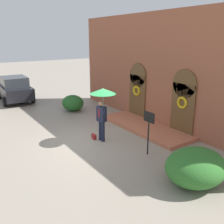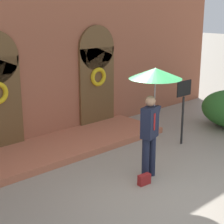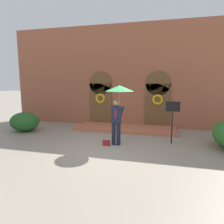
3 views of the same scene
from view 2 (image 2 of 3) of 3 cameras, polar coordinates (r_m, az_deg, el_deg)
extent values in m
plane|color=gray|center=(7.94, 7.53, -11.00)|extent=(80.00, 80.00, 0.00)
cube|color=#9E563D|center=(10.30, -10.40, 11.31)|extent=(14.00, 0.50, 5.60)
cube|color=brown|center=(11.24, -2.30, 3.66)|extent=(1.30, 0.08, 2.40)
cylinder|color=brown|center=(11.05, -2.37, 9.76)|extent=(1.30, 0.08, 1.30)
torus|color=gold|center=(11.12, -2.09, 5.37)|extent=(0.56, 0.12, 0.56)
cube|color=#B56346|center=(9.95, -6.05, -4.77)|extent=(5.20, 1.80, 0.16)
cylinder|color=#191E33|center=(8.04, 5.14, -7.04)|extent=(0.16, 0.16, 0.90)
cylinder|color=#191E33|center=(8.18, 6.09, -6.65)|extent=(0.16, 0.16, 0.90)
cube|color=#191E33|center=(7.84, 5.77, -1.58)|extent=(0.45, 0.34, 0.66)
cube|color=#A51919|center=(7.75, 6.49, -1.50)|extent=(0.06, 0.03, 0.36)
sphere|color=#A87A5B|center=(7.72, 5.86, 1.68)|extent=(0.22, 0.22, 0.22)
cylinder|color=#191E33|center=(7.97, 6.84, -0.57)|extent=(0.22, 0.09, 0.46)
cylinder|color=gray|center=(7.83, 6.50, 1.56)|extent=(0.02, 0.02, 0.98)
cone|color=#1E7538|center=(7.70, 6.64, 5.89)|extent=(1.10, 1.10, 0.22)
cone|color=white|center=(7.70, 6.64, 6.00)|extent=(0.61, 0.60, 0.20)
cube|color=maroon|center=(7.89, 4.93, -10.20)|extent=(0.29, 0.14, 0.22)
cylinder|color=black|center=(10.07, 10.68, -1.29)|extent=(0.06, 0.06, 1.30)
cube|color=black|center=(9.85, 10.93, 3.55)|extent=(0.56, 0.03, 0.40)
camera|label=1|loc=(14.33, 51.01, 13.43)|focal=40.00mm
camera|label=3|loc=(7.88, 65.41, -1.22)|focal=32.00mm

